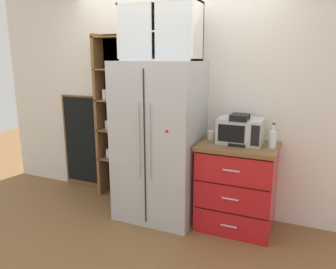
{
  "coord_description": "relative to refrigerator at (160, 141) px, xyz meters",
  "views": [
    {
      "loc": [
        1.47,
        -3.12,
        1.75
      ],
      "look_at": [
        0.1,
        -0.0,
        0.95
      ],
      "focal_mm": 34.63,
      "sensor_mm": 36.0,
      "label": 1
    }
  ],
  "objects": [
    {
      "name": "ground_plane",
      "position": [
        -0.0,
        0.0,
        -0.86
      ],
      "size": [
        10.73,
        10.73,
        0.0
      ],
      "primitive_type": "plane",
      "color": "brown"
    },
    {
      "name": "wall_back_cream",
      "position": [
        -0.0,
        0.4,
        0.41
      ],
      "size": [
        5.03,
        0.1,
        2.55
      ],
      "primitive_type": "cube",
      "color": "silver",
      "rests_on": "ground"
    },
    {
      "name": "refrigerator",
      "position": [
        0.0,
        0.0,
        0.0
      ],
      "size": [
        0.87,
        0.73,
        1.73
      ],
      "color": "#B7BABF",
      "rests_on": "ground"
    },
    {
      "name": "pantry_shelf_column",
      "position": [
        -0.72,
        0.31,
        0.17
      ],
      "size": [
        0.54,
        0.24,
        2.04
      ],
      "color": "brown",
      "rests_on": "ground"
    },
    {
      "name": "counter_cabinet",
      "position": [
        0.85,
        0.07,
        -0.41
      ],
      "size": [
        0.78,
        0.6,
        0.9
      ],
      "color": "red",
      "rests_on": "ground"
    },
    {
      "name": "microwave",
      "position": [
        0.85,
        0.11,
        0.17
      ],
      "size": [
        0.44,
        0.33,
        0.26
      ],
      "color": "#B7BABF",
      "rests_on": "counter_cabinet"
    },
    {
      "name": "coffee_maker",
      "position": [
        0.85,
        0.07,
        0.2
      ],
      "size": [
        0.17,
        0.2,
        0.31
      ],
      "color": "black",
      "rests_on": "counter_cabinet"
    },
    {
      "name": "mug_cream",
      "position": [
        0.54,
        0.14,
        0.09
      ],
      "size": [
        0.12,
        0.08,
        0.1
      ],
      "color": "silver",
      "rests_on": "counter_cabinet"
    },
    {
      "name": "bottle_clear",
      "position": [
        1.18,
        0.06,
        0.15
      ],
      "size": [
        0.07,
        0.07,
        0.24
      ],
      "color": "silver",
      "rests_on": "counter_cabinet"
    },
    {
      "name": "upper_cabinet",
      "position": [
        -0.0,
        0.05,
        1.15
      ],
      "size": [
        0.84,
        0.32,
        0.57
      ],
      "color": "silver",
      "rests_on": "refrigerator"
    },
    {
      "name": "chalkboard_menu",
      "position": [
        -1.31,
        0.33,
        -0.22
      ],
      "size": [
        0.6,
        0.04,
        1.27
      ],
      "color": "brown",
      "rests_on": "ground"
    }
  ]
}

